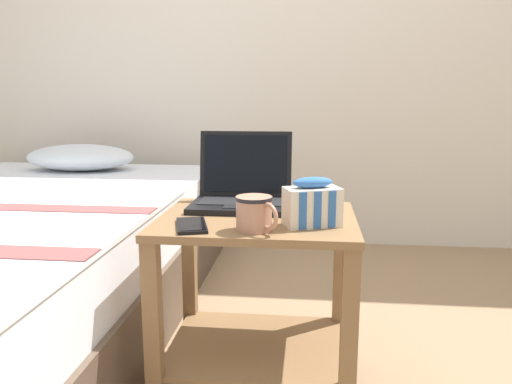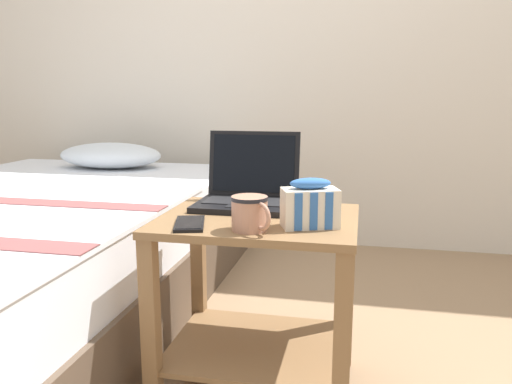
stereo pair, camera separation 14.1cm
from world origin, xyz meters
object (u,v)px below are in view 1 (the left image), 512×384
at_px(laptop, 242,191).
at_px(cell_phone, 192,225).
at_px(mug_front_left, 255,212).
at_px(snack_bag, 312,204).

xyz_separation_m(laptop, cell_phone, (-0.10, -0.28, -0.04)).
height_order(mug_front_left, cell_phone, mug_front_left).
bearing_deg(mug_front_left, snack_bag, 24.49).
xyz_separation_m(snack_bag, cell_phone, (-0.32, -0.05, -0.05)).
relative_size(mug_front_left, snack_bag, 0.71).
height_order(laptop, snack_bag, laptop).
xyz_separation_m(mug_front_left, cell_phone, (-0.17, 0.02, -0.05)).
xyz_separation_m(mug_front_left, snack_bag, (0.15, 0.07, 0.01)).
bearing_deg(mug_front_left, cell_phone, 174.59).
distance_m(laptop, snack_bag, 0.32).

